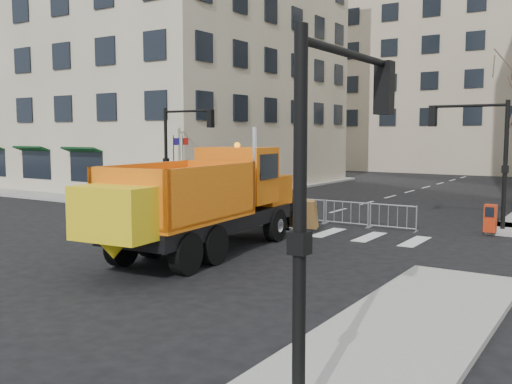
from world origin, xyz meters
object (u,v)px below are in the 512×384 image
Objects in this scene: cop_a at (299,208)px; cop_c at (286,211)px; plow_truck at (202,198)px; cop_b at (284,208)px; newspaper_box at (490,218)px; worker at (194,190)px.

cop_a is 1.21× the size of cop_c.
plow_truck is 6.91× the size of cop_c.
cop_c is at bearing -36.77° from cop_a.
newspaper_box is (7.68, 3.02, -0.21)m from cop_b.
newspaper_box is at bearing -44.90° from plow_truck.
cop_b is 0.42m from cop_c.
plow_truck is at bearing 122.29° from cop_b.
cop_b is at bearing -64.75° from worker.
plow_truck is 10.18× the size of newspaper_box.
plow_truck reaches higher than cop_c.
plow_truck is at bearing 45.84° from cop_a.
cop_c is at bearing -5.32° from plow_truck.
cop_b reaches higher than newspaper_box.
cop_a is (0.67, 5.59, -0.92)m from plow_truck.
newspaper_box is at bearing -42.14° from worker.
cop_c is 1.47× the size of newspaper_box.
cop_a is at bearing 121.03° from cop_c.
cop_b is at bearing -56.76° from cop_a.
cop_c is 8.85m from worker.
cop_a is at bearing -64.26° from worker.
newspaper_box is (7.47, 8.91, -1.20)m from plow_truck.
cop_a reaches higher than newspaper_box.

